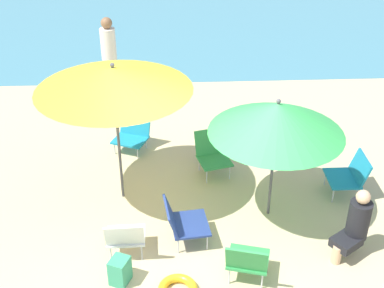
{
  "coord_description": "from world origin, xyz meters",
  "views": [
    {
      "loc": [
        -0.46,
        -5.09,
        4.68
      ],
      "look_at": [
        -0.13,
        1.56,
        0.7
      ],
      "focal_mm": 48.5,
      "sensor_mm": 36.0,
      "label": 1
    }
  ],
  "objects_px": {
    "person_a": "(110,61)",
    "beach_bag": "(120,271)",
    "beach_chair_b": "(182,221)",
    "beach_chair_c": "(212,152)",
    "person_b": "(355,224)",
    "umbrella_green": "(277,118)",
    "beach_chair_e": "(350,174)",
    "beach_chair_d": "(125,236)",
    "umbrella_yellow": "(113,79)",
    "beach_chair_f": "(132,133)",
    "beach_chair_a": "(247,260)"
  },
  "relations": [
    {
      "from": "beach_chair_f",
      "to": "beach_bag",
      "type": "xyz_separation_m",
      "value": [
        -0.01,
        -3.13,
        -0.13
      ]
    },
    {
      "from": "beach_chair_e",
      "to": "person_b",
      "type": "distance_m",
      "value": 1.35
    },
    {
      "from": "person_b",
      "to": "beach_bag",
      "type": "distance_m",
      "value": 2.98
    },
    {
      "from": "umbrella_green",
      "to": "beach_bag",
      "type": "xyz_separation_m",
      "value": [
        -2.03,
        -1.22,
        -1.37
      ]
    },
    {
      "from": "beach_chair_a",
      "to": "beach_bag",
      "type": "height_order",
      "value": "beach_chair_a"
    },
    {
      "from": "umbrella_green",
      "to": "umbrella_yellow",
      "type": "relative_size",
      "value": 0.85
    },
    {
      "from": "umbrella_yellow",
      "to": "beach_bag",
      "type": "height_order",
      "value": "umbrella_yellow"
    },
    {
      "from": "beach_chair_d",
      "to": "beach_chair_c",
      "type": "bearing_deg",
      "value": -34.72
    },
    {
      "from": "beach_chair_c",
      "to": "person_a",
      "type": "height_order",
      "value": "person_a"
    },
    {
      "from": "beach_chair_c",
      "to": "person_b",
      "type": "relative_size",
      "value": 0.7
    },
    {
      "from": "beach_chair_b",
      "to": "beach_chair_e",
      "type": "relative_size",
      "value": 0.98
    },
    {
      "from": "beach_chair_c",
      "to": "beach_chair_f",
      "type": "distance_m",
      "value": 1.52
    },
    {
      "from": "beach_chair_b",
      "to": "beach_chair_d",
      "type": "bearing_deg",
      "value": -166.2
    },
    {
      "from": "beach_bag",
      "to": "beach_chair_d",
      "type": "bearing_deg",
      "value": 82.91
    },
    {
      "from": "beach_chair_a",
      "to": "beach_chair_b",
      "type": "xyz_separation_m",
      "value": [
        -0.75,
        0.78,
        -0.03
      ]
    },
    {
      "from": "beach_chair_f",
      "to": "person_a",
      "type": "relative_size",
      "value": 0.4
    },
    {
      "from": "beach_chair_c",
      "to": "person_a",
      "type": "xyz_separation_m",
      "value": [
        -1.8,
        2.61,
        0.55
      ]
    },
    {
      "from": "umbrella_green",
      "to": "beach_chair_f",
      "type": "relative_size",
      "value": 2.6
    },
    {
      "from": "beach_chair_d",
      "to": "beach_chair_f",
      "type": "bearing_deg",
      "value": -0.77
    },
    {
      "from": "umbrella_green",
      "to": "beach_chair_a",
      "type": "height_order",
      "value": "umbrella_green"
    },
    {
      "from": "beach_chair_a",
      "to": "person_b",
      "type": "distance_m",
      "value": 1.5
    },
    {
      "from": "beach_chair_a",
      "to": "person_b",
      "type": "height_order",
      "value": "person_b"
    },
    {
      "from": "person_a",
      "to": "beach_bag",
      "type": "bearing_deg",
      "value": -63.01
    },
    {
      "from": "beach_chair_c",
      "to": "umbrella_green",
      "type": "bearing_deg",
      "value": 17.54
    },
    {
      "from": "beach_chair_c",
      "to": "beach_chair_e",
      "type": "relative_size",
      "value": 1.06
    },
    {
      "from": "beach_chair_d",
      "to": "beach_bag",
      "type": "relative_size",
      "value": 1.87
    },
    {
      "from": "umbrella_green",
      "to": "person_a",
      "type": "height_order",
      "value": "umbrella_green"
    },
    {
      "from": "beach_chair_b",
      "to": "beach_chair_c",
      "type": "bearing_deg",
      "value": 65.0
    },
    {
      "from": "beach_chair_c",
      "to": "beach_bag",
      "type": "relative_size",
      "value": 1.93
    },
    {
      "from": "beach_chair_e",
      "to": "beach_chair_f",
      "type": "distance_m",
      "value": 3.62
    },
    {
      "from": "beach_chair_b",
      "to": "person_b",
      "type": "distance_m",
      "value": 2.2
    },
    {
      "from": "beach_chair_a",
      "to": "beach_chair_b",
      "type": "bearing_deg",
      "value": 59.06
    },
    {
      "from": "beach_bag",
      "to": "beach_chair_e",
      "type": "bearing_deg",
      "value": 26.51
    },
    {
      "from": "beach_chair_b",
      "to": "beach_chair_a",
      "type": "bearing_deg",
      "value": -53.54
    },
    {
      "from": "beach_chair_c",
      "to": "beach_chair_e",
      "type": "distance_m",
      "value": 2.12
    },
    {
      "from": "umbrella_green",
      "to": "beach_chair_b",
      "type": "xyz_separation_m",
      "value": [
        -1.25,
        -0.53,
        -1.21
      ]
    },
    {
      "from": "person_b",
      "to": "umbrella_green",
      "type": "bearing_deg",
      "value": -78.59
    },
    {
      "from": "beach_chair_e",
      "to": "person_b",
      "type": "height_order",
      "value": "person_b"
    },
    {
      "from": "beach_chair_b",
      "to": "beach_chair_d",
      "type": "relative_size",
      "value": 0.96
    },
    {
      "from": "umbrella_green",
      "to": "beach_bag",
      "type": "relative_size",
      "value": 5.24
    },
    {
      "from": "beach_chair_b",
      "to": "beach_bag",
      "type": "xyz_separation_m",
      "value": [
        -0.78,
        -0.7,
        -0.16
      ]
    },
    {
      "from": "person_a",
      "to": "person_b",
      "type": "relative_size",
      "value": 1.82
    },
    {
      "from": "umbrella_green",
      "to": "person_b",
      "type": "xyz_separation_m",
      "value": [
        0.92,
        -0.87,
        -1.07
      ]
    },
    {
      "from": "beach_chair_a",
      "to": "beach_chair_c",
      "type": "xyz_separation_m",
      "value": [
        -0.21,
        2.44,
        -0.01
      ]
    },
    {
      "from": "beach_bag",
      "to": "umbrella_green",
      "type": "bearing_deg",
      "value": 31.12
    },
    {
      "from": "umbrella_yellow",
      "to": "beach_chair_e",
      "type": "bearing_deg",
      "value": -1.51
    },
    {
      "from": "person_b",
      "to": "beach_bag",
      "type": "bearing_deg",
      "value": -28.27
    },
    {
      "from": "umbrella_green",
      "to": "beach_chair_e",
      "type": "xyz_separation_m",
      "value": [
        1.28,
        0.43,
        -1.2
      ]
    },
    {
      "from": "umbrella_yellow",
      "to": "beach_chair_a",
      "type": "relative_size",
      "value": 3.19
    },
    {
      "from": "beach_chair_b",
      "to": "beach_chair_c",
      "type": "xyz_separation_m",
      "value": [
        0.53,
        1.66,
        0.02
      ]
    }
  ]
}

